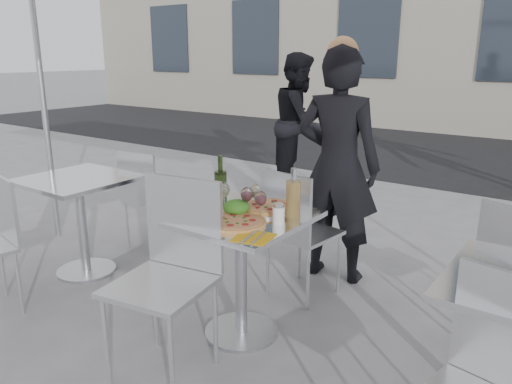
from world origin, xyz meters
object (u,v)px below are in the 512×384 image
Objects in this scene: main_table at (241,250)px; side_chair_rnear at (493,382)px; chair_far at (296,224)px; wineglass_white_a at (224,191)px; woman_diner at (338,166)px; side_table_left at (80,205)px; chair_near at (172,261)px; wine_bottle at (221,186)px; wineglass_white_b at (255,192)px; pizza_near at (236,222)px; napkin_right at (254,237)px; carafe at (293,199)px; wineglass_red_a at (247,195)px; salad_plate at (236,209)px; napkin_left at (183,216)px; pedestrian_a at (299,122)px; pizza_far at (269,208)px; side_chair_lfar at (146,192)px; wineglass_red_b at (261,199)px; sugar_shaker at (279,214)px.

side_chair_rnear reaches higher than main_table.
wineglass_white_a reaches higher than chair_far.
side_table_left is at bearing 26.45° from woman_diner.
side_table_left is at bearing 153.01° from chair_near.
wineglass_white_b is at bearing 3.41° from wine_bottle.
main_table is at bearing 117.79° from pizza_near.
napkin_right is (0.25, -0.82, 0.22)m from chair_far.
carafe is at bearing 7.81° from wineglass_white_a.
wineglass_red_a is at bearing -15.15° from wine_bottle.
wineglass_red_a is at bearing 79.50° from woman_diner.
wineglass_red_a is at bearing 97.54° from chair_far.
salad_plate is 1.03× the size of napkin_right.
pizza_near is (-1.35, 0.30, 0.23)m from side_chair_rnear.
side_chair_rnear is at bearing -9.06° from chair_near.
wineglass_white_b is 0.64× the size of napkin_left.
pizza_near is at bearing 178.77° from side_chair_rnear.
wineglass_red_a is at bearing 119.59° from napkin_right.
pedestrian_a reaches higher than pizza_far.
napkin_left is (-1.66, 0.22, 0.22)m from side_chair_rnear.
side_chair_rnear is at bearing -37.59° from napkin_left.
woman_diner is at bearing 85.36° from salad_plate.
wine_bottle is (1.25, -0.52, 0.36)m from side_chair_lfar.
wineglass_red_b reaches higher than chair_far.
main_table is at bearing -98.23° from wineglass_white_b.
sugar_shaker reaches higher than pizza_far.
wineglass_white_a is 1.00× the size of wineglass_red_b.
pedestrian_a is (-1.36, 3.53, 0.22)m from chair_near.
main_table is 0.83× the size of side_chair_rnear.
chair_far is at bearing 112.24° from sugar_shaker.
main_table is 4.76× the size of wineglass_red_a.
carafe is 0.28m from wineglass_red_a.
carafe is 0.27m from wineglass_white_b.
wineglass_red_a is (-0.27, -0.06, -0.01)m from carafe.
wine_bottle is (1.24, -2.99, 0.05)m from pedestrian_a.
wineglass_red_b reaches higher than side_table_left.
napkin_right is (0.02, -0.26, -0.05)m from sugar_shaker.
napkin_right is at bearing 17.92° from chair_near.
pizza_near is at bearing -133.09° from carafe.
carafe is at bearing 18.54° from main_table.
pedestrian_a is at bearing 117.38° from wineglass_red_b.
chair_far reaches higher than side_chair_lfar.
chair_near is 0.66m from pizza_far.
wineglass_white_b is 1.00× the size of wineglass_red_a.
pedestrian_a reaches higher than wineglass_white_a.
side_chair_rnear is 1.67m from wineglass_white_a.
wineglass_red_b is (-0.16, -0.08, -0.01)m from carafe.
chair_far is at bearing 171.47° from side_chair_lfar.
side_chair_rnear is 5.73× the size of wineglass_white_a.
side_chair_lfar is 2.50× the size of pizza_far.
chair_near is at bearing -107.58° from pizza_far.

